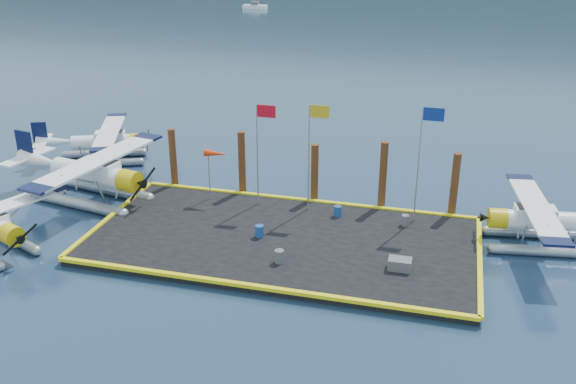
# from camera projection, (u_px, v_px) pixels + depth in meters

# --- Properties ---
(ground) EXTENTS (4000.00, 4000.00, 0.00)m
(ground) POSITION_uv_depth(u_px,v_px,m) (282.00, 244.00, 33.80)
(ground) COLOR #182E48
(ground) RESTS_ON ground
(dock) EXTENTS (20.00, 10.00, 0.40)m
(dock) POSITION_uv_depth(u_px,v_px,m) (282.00, 241.00, 33.72)
(dock) COLOR black
(dock) RESTS_ON ground
(dock_bumpers) EXTENTS (20.25, 10.25, 0.18)m
(dock_bumpers) POSITION_uv_depth(u_px,v_px,m) (282.00, 236.00, 33.60)
(dock_bumpers) COLOR yellow
(dock_bumpers) RESTS_ON dock
(seaplane_b) EXTENTS (9.78, 10.68, 3.78)m
(seaplane_b) POSITION_uv_depth(u_px,v_px,m) (94.00, 177.00, 38.17)
(seaplane_b) COLOR #9398A0
(seaplane_b) RESTS_ON ground
(seaplane_c) EXTENTS (7.97, 8.43, 3.05)m
(seaplane_c) POSITION_uv_depth(u_px,v_px,m) (106.00, 144.00, 44.69)
(seaplane_c) COLOR #9398A0
(seaplane_c) RESTS_ON ground
(seaplane_d) EXTENTS (8.01, 8.81, 3.12)m
(seaplane_d) POSITION_uv_depth(u_px,v_px,m) (541.00, 223.00, 33.05)
(seaplane_d) COLOR #9398A0
(seaplane_d) RESTS_ON ground
(drum_0) EXTENTS (0.45, 0.45, 0.64)m
(drum_0) POSITION_uv_depth(u_px,v_px,m) (259.00, 231.00, 33.63)
(drum_0) COLOR navy
(drum_0) RESTS_ON dock
(drum_1) EXTENTS (0.47, 0.47, 0.66)m
(drum_1) POSITION_uv_depth(u_px,v_px,m) (279.00, 256.00, 31.11)
(drum_1) COLOR #515256
(drum_1) RESTS_ON dock
(drum_4) EXTENTS (0.43, 0.43, 0.60)m
(drum_4) POSITION_uv_depth(u_px,v_px,m) (405.00, 220.00, 34.86)
(drum_4) COLOR #515256
(drum_4) RESTS_ON dock
(drum_5) EXTENTS (0.43, 0.43, 0.60)m
(drum_5) POSITION_uv_depth(u_px,v_px,m) (338.00, 211.00, 35.96)
(drum_5) COLOR navy
(drum_5) RESTS_ON dock
(crate) EXTENTS (1.10, 0.73, 0.55)m
(crate) POSITION_uv_depth(u_px,v_px,m) (400.00, 264.00, 30.52)
(crate) COLOR #515256
(crate) RESTS_ON dock
(flagpole_red) EXTENTS (1.14, 0.08, 6.00)m
(flagpole_red) POSITION_uv_depth(u_px,v_px,m) (261.00, 139.00, 35.98)
(flagpole_red) COLOR #9A9BA3
(flagpole_red) RESTS_ON dock
(flagpole_yellow) EXTENTS (1.14, 0.08, 6.20)m
(flagpole_yellow) POSITION_uv_depth(u_px,v_px,m) (313.00, 142.00, 35.23)
(flagpole_yellow) COLOR #9A9BA3
(flagpole_yellow) RESTS_ON dock
(flagpole_blue) EXTENTS (1.14, 0.08, 6.50)m
(flagpole_blue) POSITION_uv_depth(u_px,v_px,m) (424.00, 148.00, 33.75)
(flagpole_blue) COLOR #9A9BA3
(flagpole_blue) RESTS_ON dock
(windsock) EXTENTS (1.40, 0.44, 3.12)m
(windsock) POSITION_uv_depth(u_px,v_px,m) (216.00, 155.00, 37.08)
(windsock) COLOR #9A9BA3
(windsock) RESTS_ON dock
(piling_0) EXTENTS (0.44, 0.44, 4.00)m
(piling_0) POSITION_uv_depth(u_px,v_px,m) (173.00, 160.00, 39.81)
(piling_0) COLOR #452A13
(piling_0) RESTS_ON ground
(piling_1) EXTENTS (0.44, 0.44, 4.20)m
(piling_1) POSITION_uv_depth(u_px,v_px,m) (242.00, 165.00, 38.71)
(piling_1) COLOR #452A13
(piling_1) RESTS_ON ground
(piling_2) EXTENTS (0.44, 0.44, 3.80)m
(piling_2) POSITION_uv_depth(u_px,v_px,m) (315.00, 175.00, 37.73)
(piling_2) COLOR #452A13
(piling_2) RESTS_ON ground
(piling_3) EXTENTS (0.44, 0.44, 4.30)m
(piling_3) POSITION_uv_depth(u_px,v_px,m) (383.00, 178.00, 36.68)
(piling_3) COLOR #452A13
(piling_3) RESTS_ON ground
(piling_4) EXTENTS (0.44, 0.44, 4.00)m
(piling_4) POSITION_uv_depth(u_px,v_px,m) (454.00, 187.00, 35.80)
(piling_4) COLOR #452A13
(piling_4) RESTS_ON ground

